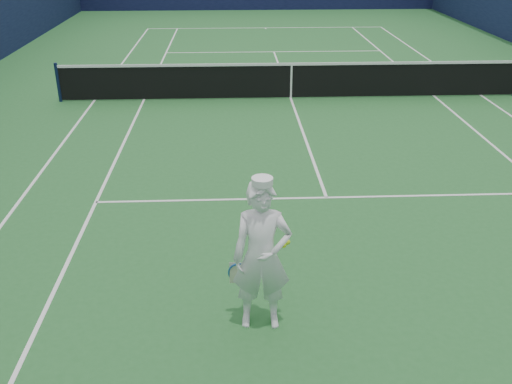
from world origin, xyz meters
TOP-DOWN VIEW (x-y plane):
  - ground at (0.00, 0.00)m, footprint 80.00×80.00m
  - court_markings at (0.00, 0.00)m, footprint 11.03×23.83m
  - windscreen_fence at (0.00, 0.00)m, footprint 20.12×36.12m
  - tennis_net at (0.00, 0.00)m, footprint 12.88×0.09m
  - tennis_player at (-1.36, -9.87)m, footprint 0.78×0.49m

SIDE VIEW (x-z plane):
  - ground at x=0.00m, z-range 0.00..0.00m
  - court_markings at x=0.00m, z-range 0.00..0.01m
  - tennis_net at x=0.00m, z-range 0.02..1.09m
  - tennis_player at x=-1.36m, z-range -0.02..1.94m
  - windscreen_fence at x=0.00m, z-range 0.00..4.00m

